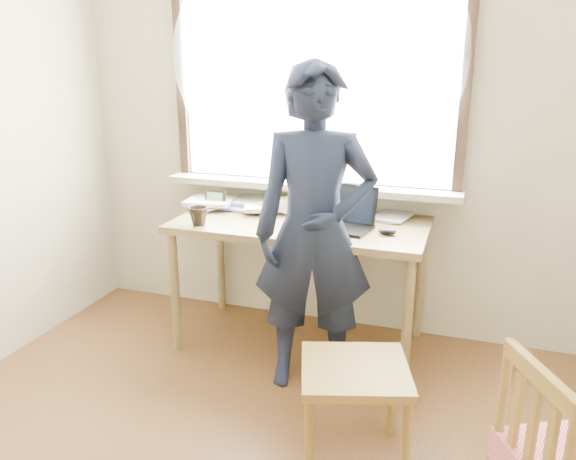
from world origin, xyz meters
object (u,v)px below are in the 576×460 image
(laptop, at_px, (344,218))
(work_chair, at_px, (355,382))
(person, at_px, (315,232))
(desk, at_px, (301,234))
(mug_dark, at_px, (199,216))
(mug_white, at_px, (288,206))

(laptop, bearing_deg, work_chair, -73.19)
(laptop, relative_size, person, 0.22)
(desk, relative_size, mug_dark, 12.94)
(laptop, relative_size, mug_dark, 3.32)
(mug_white, relative_size, mug_dark, 1.06)
(work_chair, distance_m, person, 0.80)
(laptop, xyz_separation_m, mug_white, (-0.39, 0.17, -0.01))
(desk, height_order, mug_white, mug_white)
(work_chair, bearing_deg, laptop, 106.81)
(person, bearing_deg, desk, 102.41)
(desk, distance_m, mug_dark, 0.60)
(mug_dark, bearing_deg, work_chair, -32.80)
(mug_white, distance_m, person, 0.61)
(mug_dark, height_order, person, person)
(laptop, xyz_separation_m, person, (-0.07, -0.35, 0.01))
(mug_white, height_order, work_chair, mug_white)
(laptop, height_order, mug_dark, laptop)
(work_chair, bearing_deg, person, 121.33)
(mug_dark, bearing_deg, desk, 26.13)
(desk, height_order, person, person)
(desk, xyz_separation_m, work_chair, (0.54, -0.94, -0.31))
(work_chair, relative_size, person, 0.33)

